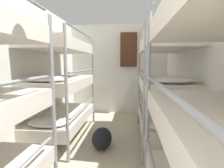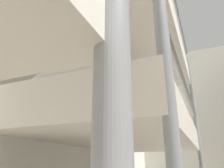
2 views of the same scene
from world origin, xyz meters
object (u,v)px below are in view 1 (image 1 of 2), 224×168
(hanging_coat, at_px, (129,50))
(bunk_stack_left_far, at_px, (62,83))
(duffel_bag, at_px, (102,138))
(bunk_stack_right_far, at_px, (164,84))

(hanging_coat, bearing_deg, bunk_stack_left_far, -125.75)
(duffel_bag, bearing_deg, bunk_stack_left_far, 157.70)
(bunk_stack_left_far, bearing_deg, hanging_coat, 54.25)
(duffel_bag, distance_m, hanging_coat, 2.58)
(bunk_stack_right_far, relative_size, duffel_bag, 4.05)
(bunk_stack_left_far, xyz_separation_m, duffel_bag, (0.79, -0.33, -0.88))
(bunk_stack_left_far, height_order, bunk_stack_right_far, same)
(bunk_stack_right_far, distance_m, hanging_coat, 1.92)
(bunk_stack_right_far, relative_size, hanging_coat, 2.18)
(bunk_stack_left_far, xyz_separation_m, hanging_coat, (1.20, 1.66, 0.71))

